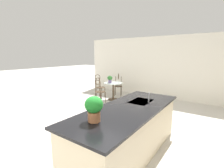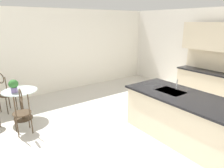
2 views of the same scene
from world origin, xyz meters
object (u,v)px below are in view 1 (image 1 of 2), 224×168
bistro_table (113,90)px  chair_near_window (99,89)px  potted_plant_counter_far (94,107)px  potted_plant_on_table (110,79)px  chair_toward_desk (99,85)px  chair_by_island (118,84)px

bistro_table → chair_near_window: bearing=-10.9°
chair_near_window → potted_plant_counter_far: 4.01m
potted_plant_on_table → potted_plant_counter_far: size_ratio=0.77×
chair_toward_desk → bistro_table: bearing=91.5°
chair_near_window → potted_plant_counter_far: potted_plant_counter_far is taller
chair_by_island → potted_plant_counter_far: 5.29m
bistro_table → chair_near_window: 0.77m
bistro_table → potted_plant_counter_far: 4.56m
chair_near_window → potted_plant_on_table: 0.76m
chair_toward_desk → potted_plant_on_table: (0.05, 0.62, 0.34)m
chair_by_island → potted_plant_on_table: 0.89m
chair_by_island → potted_plant_on_table: bearing=7.1°
potted_plant_counter_far → chair_near_window: bearing=-141.6°
chair_toward_desk → potted_plant_counter_far: potted_plant_counter_far is taller
chair_near_window → chair_toward_desk: same height
chair_toward_desk → chair_near_window: bearing=39.1°
chair_toward_desk → potted_plant_counter_far: size_ratio=2.69×
chair_by_island → potted_plant_on_table: chair_by_island is taller
chair_by_island → chair_toward_desk: size_ratio=1.00×
chair_toward_desk → potted_plant_counter_far: bearing=38.5°
chair_by_island → potted_plant_counter_far: potted_plant_counter_far is taller
chair_by_island → chair_toward_desk: (0.76, -0.52, 0.00)m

